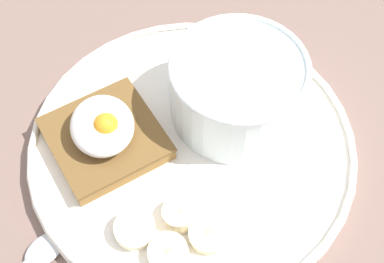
# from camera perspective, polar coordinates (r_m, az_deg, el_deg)

# --- Properties ---
(ground_plane) EXTENTS (1.20, 1.20, 0.02)m
(ground_plane) POSITION_cam_1_polar(r_m,az_deg,el_deg) (0.50, 0.00, -2.53)
(ground_plane) COLOR #755D54
(ground_plane) RESTS_ON ground
(plate) EXTENTS (0.29, 0.29, 0.02)m
(plate) POSITION_cam_1_polar(r_m,az_deg,el_deg) (0.48, 0.00, -1.43)
(plate) COLOR white
(plate) RESTS_ON ground_plane
(oatmeal_bowl) EXTENTS (0.12, 0.12, 0.07)m
(oatmeal_bowl) POSITION_cam_1_polar(r_m,az_deg,el_deg) (0.48, 4.84, 4.63)
(oatmeal_bowl) COLOR white
(oatmeal_bowl) RESTS_ON plate
(toast_slice) EXTENTS (0.12, 0.12, 0.02)m
(toast_slice) POSITION_cam_1_polar(r_m,az_deg,el_deg) (0.48, -9.23, -0.69)
(toast_slice) COLOR brown
(toast_slice) RESTS_ON plate
(poached_egg) EXTENTS (0.06, 0.05, 0.03)m
(poached_egg) POSITION_cam_1_polar(r_m,az_deg,el_deg) (0.46, -9.51, 0.62)
(poached_egg) COLOR white
(poached_egg) RESTS_ON toast_slice
(banana_slice_front) EXTENTS (0.04, 0.04, 0.02)m
(banana_slice_front) POSITION_cam_1_polar(r_m,az_deg,el_deg) (0.44, -1.25, -8.77)
(banana_slice_front) COLOR beige
(banana_slice_front) RESTS_ON plate
(banana_slice_left) EXTENTS (0.04, 0.04, 0.01)m
(banana_slice_left) POSITION_cam_1_polar(r_m,az_deg,el_deg) (0.43, 1.78, -10.86)
(banana_slice_left) COLOR beige
(banana_slice_left) RESTS_ON plate
(banana_slice_back) EXTENTS (0.04, 0.04, 0.02)m
(banana_slice_back) POSITION_cam_1_polar(r_m,az_deg,el_deg) (0.44, -6.15, -10.31)
(banana_slice_back) COLOR #FBE8C2
(banana_slice_back) RESTS_ON plate
(banana_slice_right) EXTENTS (0.04, 0.04, 0.02)m
(banana_slice_right) POSITION_cam_1_polar(r_m,az_deg,el_deg) (0.43, -2.53, -12.81)
(banana_slice_right) COLOR beige
(banana_slice_right) RESTS_ON plate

